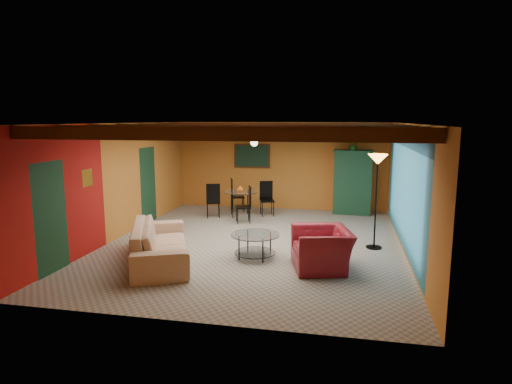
% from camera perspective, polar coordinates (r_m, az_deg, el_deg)
% --- Properties ---
extents(room, '(6.52, 8.01, 2.71)m').
position_cam_1_polar(room, '(9.68, -0.11, 7.00)').
color(room, gray).
rests_on(room, ground).
extents(sofa, '(1.97, 2.79, 0.76)m').
position_cam_1_polar(sofa, '(8.84, -12.46, -6.51)').
color(sofa, tan).
rests_on(sofa, ground).
extents(armchair, '(1.29, 1.39, 0.76)m').
position_cam_1_polar(armchair, '(8.33, 8.61, -7.38)').
color(armchair, maroon).
rests_on(armchair, ground).
extents(coffee_table, '(1.12, 1.12, 0.51)m').
position_cam_1_polar(coffee_table, '(8.88, -0.13, -7.06)').
color(coffee_table, silver).
rests_on(coffee_table, ground).
extents(dining_table, '(2.47, 2.47, 1.01)m').
position_cam_1_polar(dining_table, '(12.56, -2.07, -0.95)').
color(dining_table, silver).
rests_on(dining_table, ground).
extents(armoire, '(1.08, 0.58, 1.84)m').
position_cam_1_polar(armoire, '(13.20, 12.51, 1.16)').
color(armoire, brown).
rests_on(armoire, ground).
extents(floor_lamp, '(0.56, 0.56, 2.07)m').
position_cam_1_polar(floor_lamp, '(9.71, 15.46, -1.23)').
color(floor_lamp, black).
rests_on(floor_lamp, ground).
extents(ceiling_fan, '(1.50, 1.50, 0.44)m').
position_cam_1_polar(ceiling_fan, '(9.58, -0.24, 6.96)').
color(ceiling_fan, '#472614').
rests_on(ceiling_fan, ceiling).
extents(painting, '(1.05, 0.03, 0.65)m').
position_cam_1_polar(painting, '(13.68, -0.53, 4.76)').
color(painting, black).
rests_on(painting, wall_back).
extents(potted_plant, '(0.47, 0.43, 0.44)m').
position_cam_1_polar(potted_plant, '(13.09, 12.69, 6.08)').
color(potted_plant, '#26661E').
rests_on(potted_plant, armoire).
extents(vase, '(0.20, 0.20, 0.18)m').
position_cam_1_polar(vase, '(12.47, -2.09, 1.75)').
color(vase, orange).
rests_on(vase, dining_table).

